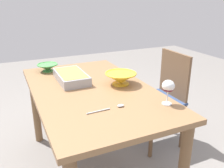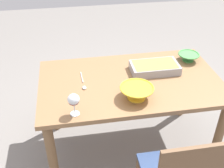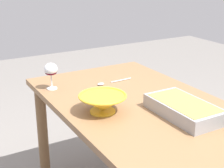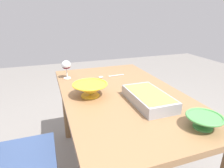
{
  "view_description": "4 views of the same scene",
  "coord_description": "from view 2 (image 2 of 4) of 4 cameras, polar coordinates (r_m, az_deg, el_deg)",
  "views": [
    {
      "loc": [
        -1.57,
        0.56,
        1.39
      ],
      "look_at": [
        -0.1,
        -0.12,
        0.79
      ],
      "focal_mm": 38.63,
      "sensor_mm": 36.0,
      "label": 1
    },
    {
      "loc": [
        -0.45,
        -1.75,
        1.94
      ],
      "look_at": [
        -0.17,
        -0.12,
        0.8
      ],
      "focal_mm": 44.2,
      "sensor_mm": 36.0,
      "label": 2
    },
    {
      "loc": [
        1.37,
        -0.97,
        1.45
      ],
      "look_at": [
        -0.16,
        -0.09,
        0.82
      ],
      "focal_mm": 54.42,
      "sensor_mm": 36.0,
      "label": 3
    },
    {
      "loc": [
        1.21,
        -0.5,
        1.29
      ],
      "look_at": [
        -0.13,
        -0.03,
        0.76
      ],
      "focal_mm": 30.92,
      "sensor_mm": 36.0,
      "label": 4
    }
  ],
  "objects": [
    {
      "name": "small_bowl",
      "position": [
        1.96,
        5.13,
        -1.64
      ],
      "size": [
        0.24,
        0.24,
        0.09
      ],
      "color": "yellow",
      "rests_on": "dining_table"
    },
    {
      "name": "dining_table",
      "position": [
        2.23,
        3.74,
        -1.49
      ],
      "size": [
        1.43,
        0.84,
        0.74
      ],
      "color": "olive",
      "rests_on": "ground_plane"
    },
    {
      "name": "casserole_dish",
      "position": [
        2.29,
        8.81,
        3.46
      ],
      "size": [
        0.39,
        0.21,
        0.07
      ],
      "color": "#99999E",
      "rests_on": "dining_table"
    },
    {
      "name": "wine_glass",
      "position": [
        1.79,
        -7.94,
        -3.4
      ],
      "size": [
        0.08,
        0.08,
        0.16
      ],
      "color": "white",
      "rests_on": "dining_table"
    },
    {
      "name": "serving_spoon",
      "position": [
        2.12,
        -5.93,
        0.03
      ],
      "size": [
        0.03,
        0.25,
        0.01
      ],
      "color": "silver",
      "rests_on": "dining_table"
    },
    {
      "name": "ground_plane",
      "position": [
        2.65,
        3.23,
        -12.58
      ],
      "size": [
        8.0,
        8.0,
        0.0
      ],
      "primitive_type": "plane",
      "color": "gray"
    },
    {
      "name": "mixing_bowl",
      "position": [
        2.5,
        15.53,
        5.48
      ],
      "size": [
        0.18,
        0.18,
        0.07
      ],
      "color": "#4C994C",
      "rests_on": "dining_table"
    }
  ]
}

